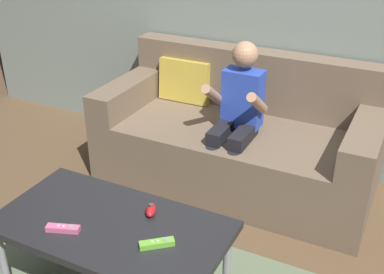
# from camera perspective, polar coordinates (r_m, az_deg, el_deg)

# --- Properties ---
(couch) EXTENTS (1.70, 0.80, 0.80)m
(couch) POSITION_cam_1_polar(r_m,az_deg,el_deg) (3.09, 5.43, -0.20)
(couch) COLOR #75604C
(couch) RESTS_ON ground
(person_seated_on_couch) EXTENTS (0.32, 0.40, 0.95)m
(person_seated_on_couch) POSITION_cam_1_polar(r_m,az_deg,el_deg) (2.81, 5.32, 2.70)
(person_seated_on_couch) COLOR black
(person_seated_on_couch) RESTS_ON ground
(coffee_table) EXTENTS (1.00, 0.53, 0.45)m
(coffee_table) POSITION_cam_1_polar(r_m,az_deg,el_deg) (2.12, -9.49, -10.91)
(coffee_table) COLOR #232326
(coffee_table) RESTS_ON ground
(game_remote_lime_near_edge) EXTENTS (0.13, 0.12, 0.03)m
(game_remote_lime_near_edge) POSITION_cam_1_polar(r_m,az_deg,el_deg) (1.95, -4.17, -12.45)
(game_remote_lime_near_edge) COLOR #72C638
(game_remote_lime_near_edge) RESTS_ON coffee_table
(nunchuk_red) EXTENTS (0.07, 0.10, 0.05)m
(nunchuk_red) POSITION_cam_1_polar(r_m,az_deg,el_deg) (2.12, -4.88, -8.60)
(nunchuk_red) COLOR red
(nunchuk_red) RESTS_ON coffee_table
(game_remote_pink_far_corner) EXTENTS (0.14, 0.08, 0.03)m
(game_remote_pink_far_corner) POSITION_cam_1_polar(r_m,az_deg,el_deg) (2.09, -15.00, -10.42)
(game_remote_pink_far_corner) COLOR pink
(game_remote_pink_far_corner) RESTS_ON coffee_table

